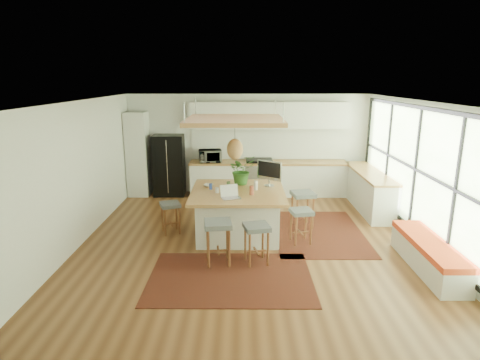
{
  "coord_description": "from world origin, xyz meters",
  "views": [
    {
      "loc": [
        -0.15,
        -7.35,
        3.11
      ],
      "look_at": [
        -0.2,
        0.5,
        1.1
      ],
      "focal_mm": 29.9,
      "sensor_mm": 36.0,
      "label": 1
    }
  ],
  "objects_px": {
    "island": "(238,213)",
    "monitor": "(269,174)",
    "laptop": "(231,192)",
    "island_plant": "(241,173)",
    "fridge": "(169,161)",
    "stool_right_front": "(301,225)",
    "stool_near_left": "(218,244)",
    "microwave": "(210,155)",
    "stool_near_right": "(256,244)",
    "stool_right_back": "(302,211)",
    "stool_left_side": "(171,216)"
  },
  "relations": [
    {
      "from": "island",
      "to": "monitor",
      "type": "xyz_separation_m",
      "value": [
        0.65,
        0.36,
        0.72
      ]
    },
    {
      "from": "laptop",
      "to": "island_plant",
      "type": "bearing_deg",
      "value": 60.55
    },
    {
      "from": "fridge",
      "to": "stool_right_front",
      "type": "relative_size",
      "value": 2.44
    },
    {
      "from": "fridge",
      "to": "stool_near_left",
      "type": "relative_size",
      "value": 2.14
    },
    {
      "from": "microwave",
      "to": "stool_right_front",
      "type": "bearing_deg",
      "value": -68.34
    },
    {
      "from": "stool_near_left",
      "to": "microwave",
      "type": "xyz_separation_m",
      "value": [
        -0.45,
        4.16,
        0.77
      ]
    },
    {
      "from": "stool_near_left",
      "to": "island_plant",
      "type": "xyz_separation_m",
      "value": [
        0.39,
        1.85,
        0.82
      ]
    },
    {
      "from": "stool_near_right",
      "to": "laptop",
      "type": "bearing_deg",
      "value": 120.44
    },
    {
      "from": "monitor",
      "to": "stool_right_front",
      "type": "bearing_deg",
      "value": -17.75
    },
    {
      "from": "laptop",
      "to": "fridge",
      "type": "bearing_deg",
      "value": 98.12
    },
    {
      "from": "island",
      "to": "stool_near_left",
      "type": "height_order",
      "value": "island"
    },
    {
      "from": "stool_near_right",
      "to": "monitor",
      "type": "xyz_separation_m",
      "value": [
        0.31,
        1.66,
        0.83
      ]
    },
    {
      "from": "island",
      "to": "microwave",
      "type": "relative_size",
      "value": 3.13
    },
    {
      "from": "stool_near_right",
      "to": "island_plant",
      "type": "distance_m",
      "value": 2.02
    },
    {
      "from": "stool_right_front",
      "to": "microwave",
      "type": "relative_size",
      "value": 1.14
    },
    {
      "from": "stool_right_back",
      "to": "island",
      "type": "bearing_deg",
      "value": -161.98
    },
    {
      "from": "stool_right_back",
      "to": "stool_left_side",
      "type": "distance_m",
      "value": 2.78
    },
    {
      "from": "fridge",
      "to": "stool_near_left",
      "type": "bearing_deg",
      "value": -71.04
    },
    {
      "from": "stool_left_side",
      "to": "island_plant",
      "type": "relative_size",
      "value": 1.04
    },
    {
      "from": "stool_right_front",
      "to": "laptop",
      "type": "xyz_separation_m",
      "value": [
        -1.34,
        -0.12,
        0.7
      ]
    },
    {
      "from": "island",
      "to": "stool_right_front",
      "type": "xyz_separation_m",
      "value": [
        1.22,
        -0.41,
        -0.11
      ]
    },
    {
      "from": "laptop",
      "to": "island_plant",
      "type": "distance_m",
      "value": 1.08
    },
    {
      "from": "stool_near_right",
      "to": "island_plant",
      "type": "bearing_deg",
      "value": 98.15
    },
    {
      "from": "stool_right_front",
      "to": "monitor",
      "type": "relative_size",
      "value": 1.16
    },
    {
      "from": "stool_near_right",
      "to": "monitor",
      "type": "distance_m",
      "value": 1.89
    },
    {
      "from": "stool_right_front",
      "to": "stool_near_right",
      "type": "bearing_deg",
      "value": -134.84
    },
    {
      "from": "island_plant",
      "to": "stool_near_left",
      "type": "bearing_deg",
      "value": -101.98
    },
    {
      "from": "monitor",
      "to": "stool_left_side",
      "type": "bearing_deg",
      "value": -136.68
    },
    {
      "from": "monitor",
      "to": "island_plant",
      "type": "relative_size",
      "value": 0.94
    },
    {
      "from": "stool_right_front",
      "to": "stool_left_side",
      "type": "bearing_deg",
      "value": 169.12
    },
    {
      "from": "stool_left_side",
      "to": "island_plant",
      "type": "xyz_separation_m",
      "value": [
        1.45,
        0.44,
        0.82
      ]
    },
    {
      "from": "stool_left_side",
      "to": "island_plant",
      "type": "height_order",
      "value": "island_plant"
    },
    {
      "from": "island",
      "to": "microwave",
      "type": "bearing_deg",
      "value": 105.19
    },
    {
      "from": "microwave",
      "to": "stool_right_back",
      "type": "bearing_deg",
      "value": -57.94
    },
    {
      "from": "stool_near_right",
      "to": "stool_left_side",
      "type": "distance_m",
      "value": 2.21
    },
    {
      "from": "fridge",
      "to": "island",
      "type": "bearing_deg",
      "value": -58.3
    },
    {
      "from": "island",
      "to": "stool_near_right",
      "type": "bearing_deg",
      "value": -75.64
    },
    {
      "from": "laptop",
      "to": "island_plant",
      "type": "relative_size",
      "value": 0.59
    },
    {
      "from": "fridge",
      "to": "stool_near_left",
      "type": "xyz_separation_m",
      "value": [
        1.57,
        -4.22,
        -0.57
      ]
    },
    {
      "from": "stool_right_front",
      "to": "stool_left_side",
      "type": "height_order",
      "value": "stool_right_front"
    },
    {
      "from": "stool_right_back",
      "to": "microwave",
      "type": "height_order",
      "value": "microwave"
    },
    {
      "from": "stool_near_right",
      "to": "stool_right_back",
      "type": "distance_m",
      "value": 2.04
    },
    {
      "from": "stool_near_left",
      "to": "stool_right_back",
      "type": "relative_size",
      "value": 0.99
    },
    {
      "from": "fridge",
      "to": "stool_left_side",
      "type": "relative_size",
      "value": 2.55
    },
    {
      "from": "stool_near_right",
      "to": "island_plant",
      "type": "relative_size",
      "value": 1.14
    },
    {
      "from": "stool_near_left",
      "to": "stool_left_side",
      "type": "xyz_separation_m",
      "value": [
        -1.06,
        1.41,
        0.0
      ]
    },
    {
      "from": "island",
      "to": "laptop",
      "type": "distance_m",
      "value": 0.8
    },
    {
      "from": "microwave",
      "to": "island_plant",
      "type": "bearing_deg",
      "value": -79.82
    },
    {
      "from": "fridge",
      "to": "monitor",
      "type": "height_order",
      "value": "fridge"
    },
    {
      "from": "island_plant",
      "to": "stool_near_right",
      "type": "bearing_deg",
      "value": -81.85
    }
  ]
}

